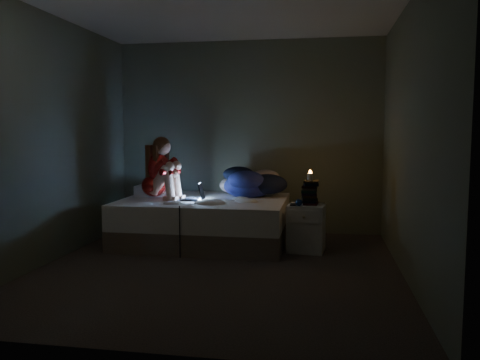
% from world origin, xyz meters
% --- Properties ---
extents(floor, '(3.60, 3.80, 0.02)m').
position_xyz_m(floor, '(0.00, 0.00, -0.01)').
color(floor, black).
rests_on(floor, ground).
extents(ceiling, '(3.60, 3.80, 0.02)m').
position_xyz_m(ceiling, '(0.00, 0.00, 2.61)').
color(ceiling, silver).
rests_on(ceiling, ground).
extents(wall_back, '(3.60, 0.02, 2.60)m').
position_xyz_m(wall_back, '(0.00, 1.91, 1.30)').
color(wall_back, '#546147').
rests_on(wall_back, ground).
extents(wall_front, '(3.60, 0.02, 2.60)m').
position_xyz_m(wall_front, '(0.00, -1.91, 1.30)').
color(wall_front, '#546147').
rests_on(wall_front, ground).
extents(wall_left, '(0.02, 3.80, 2.60)m').
position_xyz_m(wall_left, '(-1.81, 0.00, 1.30)').
color(wall_left, '#546147').
rests_on(wall_left, ground).
extents(wall_right, '(0.02, 3.80, 2.60)m').
position_xyz_m(wall_right, '(1.81, 0.00, 1.30)').
color(wall_right, '#546147').
rests_on(wall_right, ground).
extents(bed, '(2.00, 1.50, 0.55)m').
position_xyz_m(bed, '(-0.41, 1.10, 0.27)').
color(bed, silver).
rests_on(bed, ground).
extents(pillow, '(0.45, 0.32, 0.13)m').
position_xyz_m(pillow, '(-1.13, 1.30, 0.61)').
color(pillow, white).
rests_on(pillow, bed).
extents(woman, '(0.55, 0.44, 0.77)m').
position_xyz_m(woman, '(-1.03, 1.01, 0.93)').
color(woman, '#730001').
rests_on(woman, bed).
extents(laptop, '(0.33, 0.25, 0.22)m').
position_xyz_m(laptop, '(-0.55, 0.94, 0.66)').
color(laptop, black).
rests_on(laptop, bed).
extents(clothes_pile, '(0.80, 0.71, 0.40)m').
position_xyz_m(clothes_pile, '(0.08, 1.41, 0.75)').
color(clothes_pile, navy).
rests_on(clothes_pile, bed).
extents(nightstand, '(0.44, 0.40, 0.54)m').
position_xyz_m(nightstand, '(0.85, 0.87, 0.27)').
color(nightstand, silver).
rests_on(nightstand, ground).
extents(book_stack, '(0.19, 0.25, 0.28)m').
position_xyz_m(book_stack, '(0.88, 0.90, 0.68)').
color(book_stack, black).
rests_on(book_stack, nightstand).
extents(candle, '(0.07, 0.07, 0.08)m').
position_xyz_m(candle, '(0.88, 0.90, 0.86)').
color(candle, beige).
rests_on(candle, book_stack).
extents(phone, '(0.08, 0.15, 0.01)m').
position_xyz_m(phone, '(0.71, 0.80, 0.55)').
color(phone, black).
rests_on(phone, nightstand).
extents(blue_orb, '(0.08, 0.08, 0.08)m').
position_xyz_m(blue_orb, '(0.78, 0.74, 0.58)').
color(blue_orb, navy).
rests_on(blue_orb, nightstand).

